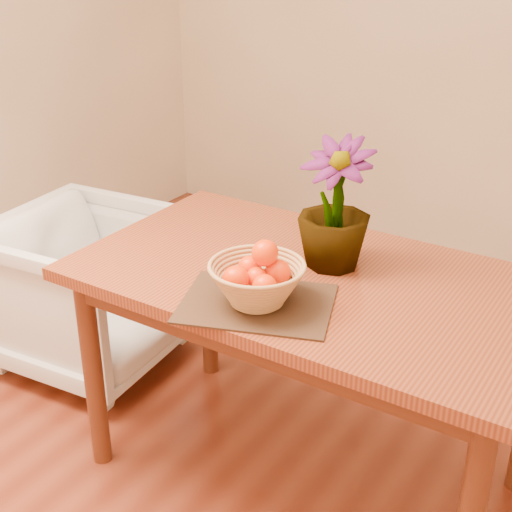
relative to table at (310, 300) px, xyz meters
The scene contains 6 objects.
table is the anchor object (origin of this frame).
placemat 0.26m from the table, 98.62° to the right, with size 0.41×0.30×0.01m, color #382314.
wicker_basket 0.28m from the table, 98.62° to the right, with size 0.26×0.26×0.11m.
orange_pile 0.30m from the table, 98.51° to the right, with size 0.16×0.17×0.13m.
potted_plant 0.30m from the table, 74.97° to the left, with size 0.22×0.22×0.39m, color #1E4814.
armchair 1.14m from the table, behind, with size 0.69×0.64×0.71m, color gray.
Camera 1 is at (0.87, -1.36, 1.70)m, focal length 50.00 mm.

